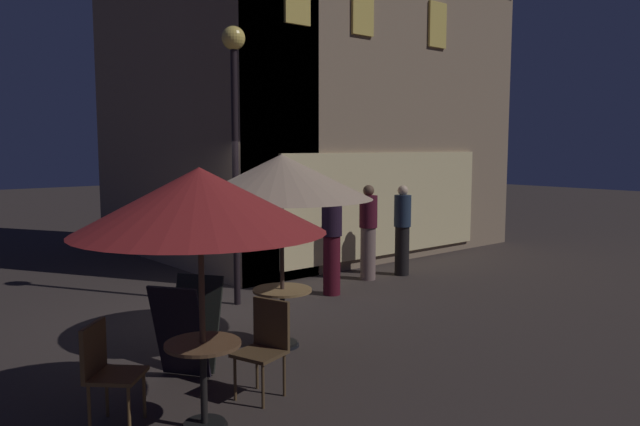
# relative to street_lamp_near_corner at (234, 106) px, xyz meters

# --- Properties ---
(ground_plane) EXTENTS (60.00, 60.00, 0.00)m
(ground_plane) POSITION_rel_street_lamp_near_corner_xyz_m (-0.45, -0.26, -3.02)
(ground_plane) COLOR #382F2C
(cafe_building) EXTENTS (7.94, 6.49, 7.10)m
(cafe_building) POSITION_rel_street_lamp_near_corner_xyz_m (3.20, 2.68, 0.52)
(cafe_building) COLOR #91785F
(cafe_building) RESTS_ON ground
(street_lamp_near_corner) EXTENTS (0.35, 0.35, 4.18)m
(street_lamp_near_corner) POSITION_rel_street_lamp_near_corner_xyz_m (0.00, 0.00, 0.00)
(street_lamp_near_corner) COLOR black
(street_lamp_near_corner) RESTS_ON ground
(menu_sandwich_board) EXTENTS (0.87, 0.83, 1.01)m
(menu_sandwich_board) POSITION_rel_street_lamp_near_corner_xyz_m (-1.98, -2.14, -2.50)
(menu_sandwich_board) COLOR black
(menu_sandwich_board) RESTS_ON ground
(cafe_table_0) EXTENTS (0.72, 0.72, 0.71)m
(cafe_table_0) POSITION_rel_street_lamp_near_corner_xyz_m (-0.67, -2.05, -2.51)
(cafe_table_0) COLOR black
(cafe_table_0) RESTS_ON ground
(cafe_table_1) EXTENTS (0.65, 0.65, 0.77)m
(cafe_table_1) POSITION_rel_street_lamp_near_corner_xyz_m (-2.49, -3.35, -2.49)
(cafe_table_1) COLOR black
(cafe_table_1) RESTS_ON ground
(patio_umbrella_0) EXTENTS (2.17, 2.17, 2.33)m
(patio_umbrella_0) POSITION_rel_street_lamp_near_corner_xyz_m (-0.67, -2.05, -0.96)
(patio_umbrella_0) COLOR black
(patio_umbrella_0) RESTS_ON ground
(patio_umbrella_1) EXTENTS (2.10, 2.10, 2.25)m
(patio_umbrella_1) POSITION_rel_street_lamp_near_corner_xyz_m (-2.49, -3.35, -1.05)
(patio_umbrella_1) COLOR black
(patio_umbrella_1) RESTS_ON ground
(cafe_chair_0) EXTENTS (0.52, 0.52, 0.94)m
(cafe_chair_0) POSITION_rel_street_lamp_near_corner_xyz_m (-1.66, -3.10, -2.47)
(cafe_chair_0) COLOR #4E3822
(cafe_chair_0) RESTS_ON ground
(cafe_chair_1) EXTENTS (0.61, 0.61, 0.91)m
(cafe_chair_1) POSITION_rel_street_lamp_near_corner_xyz_m (-3.10, -2.74, -2.48)
(cafe_chair_1) COLOR brown
(cafe_chair_1) RESTS_ON ground
(patron_standing_0) EXTENTS (0.33, 0.33, 1.73)m
(patron_standing_0) POSITION_rel_street_lamp_near_corner_xyz_m (2.78, -0.06, -2.14)
(patron_standing_0) COLOR #80665F
(patron_standing_0) RESTS_ON ground
(patron_standing_1) EXTENTS (0.32, 0.32, 1.70)m
(patron_standing_1) POSITION_rel_street_lamp_near_corner_xyz_m (3.55, -0.19, -2.16)
(patron_standing_1) COLOR black
(patron_standing_1) RESTS_ON ground
(patron_standing_2) EXTENTS (0.33, 0.33, 1.72)m
(patron_standing_2) POSITION_rel_street_lamp_near_corner_xyz_m (1.52, -0.48, -2.15)
(patron_standing_2) COLOR #4B0F1C
(patron_standing_2) RESTS_ON ground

